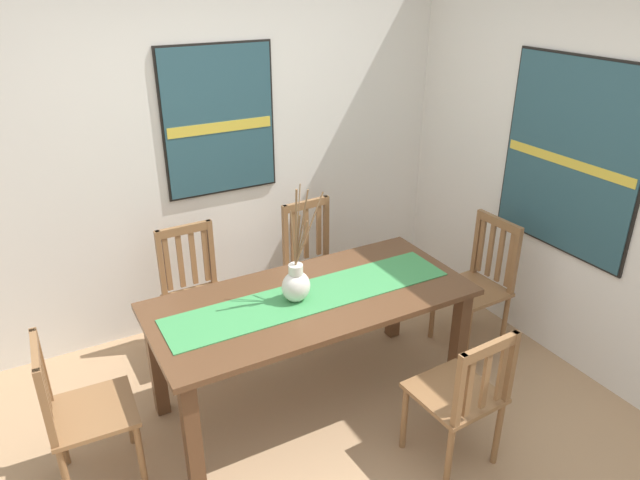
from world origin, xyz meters
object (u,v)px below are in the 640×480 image
(chair_2, at_px, (479,282))
(painting_on_back_wall, at_px, (219,121))
(centerpiece_vase, at_px, (296,283))
(chair_3, at_px, (79,410))
(dining_table, at_px, (312,312))
(chair_4, at_px, (196,292))
(chair_0, at_px, (462,395))
(painting_on_side_wall, at_px, (570,157))
(chair_1, at_px, (315,264))

(chair_2, xyz_separation_m, painting_on_back_wall, (-1.40, 1.26, 1.05))
(centerpiece_vase, distance_m, chair_3, 1.31)
(dining_table, distance_m, painting_on_back_wall, 1.55)
(dining_table, height_order, chair_4, chair_4)
(chair_3, distance_m, chair_4, 1.22)
(chair_2, height_order, painting_on_back_wall, painting_on_back_wall)
(chair_3, height_order, chair_4, chair_4)
(chair_0, height_order, painting_on_side_wall, painting_on_side_wall)
(chair_1, distance_m, painting_on_back_wall, 1.26)
(chair_0, distance_m, chair_2, 1.23)
(centerpiece_vase, xyz_separation_m, chair_2, (1.45, 0.01, -0.39))
(chair_3, xyz_separation_m, chair_4, (0.88, 0.84, 0.01))
(dining_table, distance_m, chair_0, 0.97)
(dining_table, bearing_deg, painting_on_back_wall, 92.35)
(chair_2, bearing_deg, chair_1, 137.76)
(chair_0, bearing_deg, painting_on_side_wall, 24.64)
(centerpiece_vase, xyz_separation_m, chair_3, (-1.24, 0.00, -0.40))
(painting_on_back_wall, height_order, painting_on_side_wall, painting_on_back_wall)
(chair_0, bearing_deg, painting_on_back_wall, 103.58)
(chair_0, xyz_separation_m, chair_1, (0.01, 1.65, 0.02))
(chair_1, bearing_deg, chair_4, 178.34)
(chair_3, height_order, painting_on_side_wall, painting_on_side_wall)
(chair_1, height_order, chair_2, chair_1)
(centerpiece_vase, height_order, painting_on_back_wall, painting_on_back_wall)
(chair_0, bearing_deg, chair_2, 43.41)
(chair_3, xyz_separation_m, painting_on_side_wall, (3.08, -0.25, 0.94))
(chair_2, relative_size, painting_on_back_wall, 0.90)
(chair_0, height_order, chair_3, chair_3)
(chair_0, height_order, chair_1, chair_1)
(dining_table, distance_m, chair_3, 1.35)
(chair_3, bearing_deg, chair_2, 0.18)
(dining_table, height_order, chair_3, chair_3)
(chair_2, distance_m, chair_3, 2.69)
(dining_table, bearing_deg, painting_on_side_wall, -8.02)
(chair_0, xyz_separation_m, chair_4, (-0.91, 1.68, 0.02))
(dining_table, distance_m, centerpiece_vase, 0.25)
(dining_table, distance_m, chair_1, 0.95)
(centerpiece_vase, distance_m, chair_4, 1.00)
(chair_0, relative_size, chair_3, 0.98)
(chair_0, distance_m, painting_on_back_wall, 2.42)
(painting_on_side_wall, bearing_deg, chair_4, 153.70)
(centerpiece_vase, distance_m, painting_on_side_wall, 1.93)
(painting_on_side_wall, bearing_deg, centerpiece_vase, 172.39)
(dining_table, height_order, chair_0, chair_0)
(painting_on_back_wall, distance_m, painting_on_side_wall, 2.35)
(chair_4, xyz_separation_m, painting_on_back_wall, (0.40, 0.43, 1.05))
(centerpiece_vase, distance_m, chair_1, 1.07)
(dining_table, xyz_separation_m, chair_3, (-1.34, 0.00, -0.18))
(chair_1, xyz_separation_m, chair_3, (-1.81, -0.81, -0.01))
(chair_1, bearing_deg, dining_table, -119.79)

